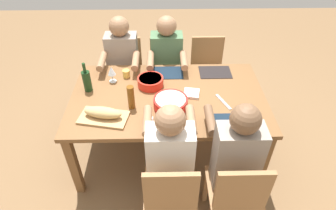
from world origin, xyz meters
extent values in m
plane|color=brown|center=(0.00, 0.00, 0.00)|extent=(8.00, 8.00, 0.00)
cube|color=brown|center=(0.00, 0.00, 0.72)|extent=(1.78, 1.08, 0.04)
cube|color=brown|center=(-0.83, -0.48, 0.35)|extent=(0.07, 0.07, 0.70)
cube|color=brown|center=(0.83, -0.48, 0.35)|extent=(0.07, 0.07, 0.70)
cube|color=brown|center=(-0.83, 0.48, 0.35)|extent=(0.07, 0.07, 0.70)
cube|color=brown|center=(0.83, 0.48, 0.35)|extent=(0.07, 0.07, 0.70)
cube|color=#9E7044|center=(-0.49, -0.78, 0.44)|extent=(0.40, 0.40, 0.03)
cube|color=#9E7044|center=(-0.49, -0.96, 0.65)|extent=(0.38, 0.04, 0.40)
cube|color=#9E7044|center=(-0.66, -0.61, 0.21)|extent=(0.04, 0.04, 0.42)
cube|color=#9E7044|center=(-0.32, -0.61, 0.21)|extent=(0.04, 0.04, 0.42)
cube|color=#9E7044|center=(-0.66, -0.95, 0.21)|extent=(0.04, 0.04, 0.42)
cube|color=#9E7044|center=(-0.32, -0.95, 0.21)|extent=(0.04, 0.04, 0.42)
cube|color=#9E7044|center=(0.00, -0.78, 0.44)|extent=(0.40, 0.40, 0.03)
cube|color=#9E7044|center=(0.00, -0.96, 0.65)|extent=(0.38, 0.04, 0.40)
cube|color=#9E7044|center=(-0.17, -0.61, 0.21)|extent=(0.04, 0.04, 0.42)
cube|color=#9E7044|center=(0.17, -0.61, 0.21)|extent=(0.04, 0.04, 0.42)
cube|color=#9E7044|center=(-0.17, -0.95, 0.21)|extent=(0.04, 0.04, 0.42)
cube|color=#9E7044|center=(0.17, -0.95, 0.21)|extent=(0.04, 0.04, 0.42)
cylinder|color=#2D2D38|center=(-0.08, -0.56, 0.23)|extent=(0.11, 0.11, 0.45)
cylinder|color=#2D2D38|center=(0.08, -0.56, 0.23)|extent=(0.11, 0.11, 0.45)
cube|color=#4C724C|center=(0.00, -0.72, 0.73)|extent=(0.34, 0.20, 0.55)
cylinder|color=#9E7251|center=(-0.17, -0.45, 0.85)|extent=(0.07, 0.30, 0.07)
cylinder|color=#9E7251|center=(0.17, -0.45, 0.85)|extent=(0.07, 0.30, 0.07)
sphere|color=#9E7251|center=(0.00, -0.72, 1.09)|extent=(0.21, 0.21, 0.21)
cube|color=#9E7044|center=(-0.49, 0.78, 0.44)|extent=(0.40, 0.40, 0.03)
cube|color=#9E7044|center=(-0.49, 0.96, 0.65)|extent=(0.38, 0.04, 0.40)
cube|color=#9E7044|center=(-0.32, 0.61, 0.21)|extent=(0.04, 0.04, 0.42)
cube|color=#9E7044|center=(-0.66, 0.61, 0.21)|extent=(0.04, 0.04, 0.42)
cylinder|color=#2D2D38|center=(-0.41, 0.56, 0.23)|extent=(0.11, 0.11, 0.45)
cylinder|color=#2D2D38|center=(-0.57, 0.56, 0.23)|extent=(0.11, 0.11, 0.45)
cube|color=gray|center=(-0.49, 0.72, 0.73)|extent=(0.34, 0.20, 0.55)
cylinder|color=brown|center=(-0.32, 0.45, 0.85)|extent=(0.07, 0.30, 0.07)
cylinder|color=brown|center=(-0.66, 0.45, 0.85)|extent=(0.07, 0.30, 0.07)
sphere|color=brown|center=(-0.49, 0.72, 1.09)|extent=(0.21, 0.21, 0.21)
cube|color=#9E7044|center=(0.00, 0.78, 0.44)|extent=(0.40, 0.40, 0.03)
cube|color=#9E7044|center=(0.00, 0.96, 0.65)|extent=(0.38, 0.04, 0.40)
cube|color=#9E7044|center=(0.17, 0.61, 0.21)|extent=(0.04, 0.04, 0.42)
cube|color=#9E7044|center=(-0.17, 0.61, 0.21)|extent=(0.04, 0.04, 0.42)
cylinder|color=#2D2D38|center=(0.08, 0.56, 0.23)|extent=(0.11, 0.11, 0.45)
cylinder|color=#2D2D38|center=(-0.08, 0.56, 0.23)|extent=(0.11, 0.11, 0.45)
cube|color=white|center=(0.00, 0.72, 0.73)|extent=(0.34, 0.20, 0.55)
cylinder|color=#9E7251|center=(0.17, 0.45, 0.85)|extent=(0.07, 0.30, 0.07)
cylinder|color=#9E7251|center=(-0.17, 0.45, 0.85)|extent=(0.07, 0.30, 0.07)
sphere|color=#9E7251|center=(0.00, 0.72, 1.09)|extent=(0.21, 0.21, 0.21)
cube|color=#9E7044|center=(0.49, -0.78, 0.44)|extent=(0.40, 0.40, 0.03)
cube|color=#9E7044|center=(0.49, -0.96, 0.65)|extent=(0.38, 0.04, 0.40)
cube|color=#9E7044|center=(0.32, -0.61, 0.21)|extent=(0.04, 0.04, 0.42)
cube|color=#9E7044|center=(0.66, -0.61, 0.21)|extent=(0.04, 0.04, 0.42)
cube|color=#9E7044|center=(0.32, -0.95, 0.21)|extent=(0.04, 0.04, 0.42)
cube|color=#9E7044|center=(0.66, -0.95, 0.21)|extent=(0.04, 0.04, 0.42)
cylinder|color=#2D2D38|center=(0.41, -0.56, 0.23)|extent=(0.11, 0.11, 0.45)
cylinder|color=#2D2D38|center=(0.57, -0.56, 0.23)|extent=(0.11, 0.11, 0.45)
cube|color=gray|center=(0.49, -0.72, 0.73)|extent=(0.34, 0.20, 0.55)
cylinder|color=#9E7251|center=(0.32, -0.45, 0.85)|extent=(0.07, 0.30, 0.07)
cylinder|color=#9E7251|center=(0.66, -0.45, 0.85)|extent=(0.07, 0.30, 0.07)
sphere|color=#9E7251|center=(0.49, -0.72, 1.09)|extent=(0.21, 0.21, 0.21)
cylinder|color=red|center=(0.16, -0.17, 0.78)|extent=(0.25, 0.25, 0.09)
cylinder|color=#2D7028|center=(0.16, -0.17, 0.81)|extent=(0.22, 0.22, 0.03)
cylinder|color=red|center=(-0.02, 0.16, 0.79)|extent=(0.30, 0.30, 0.09)
cylinder|color=beige|center=(-0.02, 0.16, 0.82)|extent=(0.26, 0.26, 0.03)
cube|color=tan|center=(0.54, 0.30, 0.75)|extent=(0.44, 0.29, 0.02)
ellipsoid|color=tan|center=(0.54, 0.30, 0.81)|extent=(0.34, 0.17, 0.09)
cylinder|color=#193819|center=(0.74, -0.10, 0.84)|extent=(0.08, 0.08, 0.20)
cylinder|color=#193819|center=(0.74, -0.10, 0.98)|extent=(0.03, 0.03, 0.09)
cylinder|color=brown|center=(0.32, 0.16, 0.85)|extent=(0.06, 0.06, 0.22)
cylinder|color=silver|center=(0.53, -0.24, 0.74)|extent=(0.07, 0.07, 0.01)
cylinder|color=silver|center=(0.53, -0.24, 0.78)|extent=(0.01, 0.01, 0.07)
cone|color=silver|center=(0.53, -0.24, 0.86)|extent=(0.08, 0.08, 0.08)
cube|color=black|center=(-0.49, -0.38, 0.74)|extent=(0.32, 0.23, 0.01)
cube|color=#142333|center=(0.00, -0.38, 0.74)|extent=(0.32, 0.23, 0.01)
cube|color=#142333|center=(-0.49, 0.38, 0.74)|extent=(0.32, 0.23, 0.01)
cube|color=silver|center=(0.14, 0.38, 0.74)|extent=(0.02, 0.17, 0.01)
cylinder|color=gold|center=(0.41, -0.32, 0.78)|extent=(0.07, 0.07, 0.08)
cube|color=silver|center=(-0.49, 0.10, 0.74)|extent=(0.11, 0.22, 0.01)
cube|color=white|center=(-0.22, -0.01, 0.75)|extent=(0.16, 0.16, 0.02)
camera|label=1|loc=(0.04, 2.09, 2.36)|focal=30.77mm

